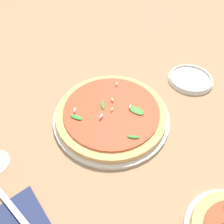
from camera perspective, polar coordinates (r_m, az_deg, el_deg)
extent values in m
plane|color=#9E7A56|center=(0.65, 1.06, -1.08)|extent=(6.00, 6.00, 0.00)
cylinder|color=silver|center=(0.64, 0.00, -1.41)|extent=(0.34, 0.34, 0.01)
cylinder|color=tan|center=(0.63, 0.00, -0.54)|extent=(0.32, 0.32, 0.02)
cylinder|color=#C64728|center=(0.62, 0.00, 0.18)|extent=(0.27, 0.27, 0.01)
ellipsoid|color=#448A36|center=(0.62, 6.39, 0.41)|extent=(0.05, 0.05, 0.01)
ellipsoid|color=#3D8C33|center=(0.56, 5.50, -6.52)|extent=(0.02, 0.03, 0.01)
ellipsoid|color=#428234|center=(0.63, -2.49, 1.87)|extent=(0.04, 0.02, 0.01)
ellipsoid|color=#3E8636|center=(0.61, -9.35, -1.32)|extent=(0.04, 0.04, 0.01)
cube|color=beige|center=(0.62, -9.68, 0.50)|extent=(0.01, 0.01, 0.01)
cube|color=beige|center=(0.62, 4.78, 1.39)|extent=(0.01, 0.01, 0.01)
cube|color=beige|center=(0.61, 0.01, 0.72)|extent=(0.01, 0.01, 0.00)
cube|color=beige|center=(0.60, -2.81, -1.10)|extent=(0.01, 0.01, 0.01)
cube|color=beige|center=(0.64, -0.05, 3.21)|extent=(0.01, 0.01, 0.01)
cube|color=beige|center=(0.69, 1.20, 7.37)|extent=(0.01, 0.01, 0.01)
cube|color=navy|center=(0.54, -21.98, -25.09)|extent=(0.15, 0.12, 0.01)
cube|color=silver|center=(0.55, -24.03, -22.47)|extent=(0.13, 0.07, 0.00)
cylinder|color=silver|center=(0.81, 19.77, 7.98)|extent=(0.15, 0.15, 0.01)
torus|color=silver|center=(0.80, 19.91, 8.40)|extent=(0.15, 0.15, 0.01)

